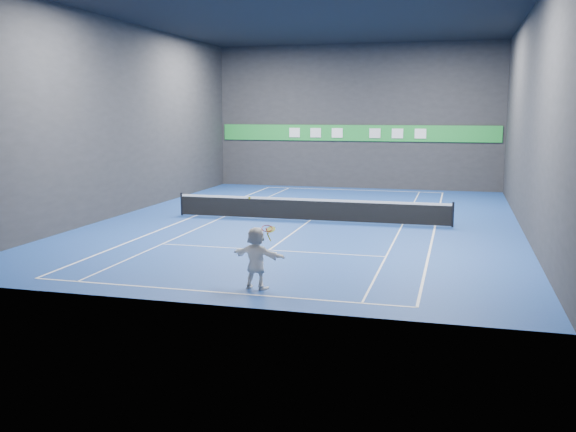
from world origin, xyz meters
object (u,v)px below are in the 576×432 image
(tennis_net, at_px, (310,209))
(tennis_racket, at_px, (268,230))
(player, at_px, (256,258))
(tennis_ball, at_px, (249,198))

(tennis_net, height_order, tennis_racket, tennis_racket)
(player, relative_size, tennis_ball, 24.83)
(tennis_ball, xyz_separation_m, tennis_net, (-0.90, 11.24, -1.97))
(player, xyz_separation_m, tennis_racket, (0.31, 0.05, 0.80))
(player, height_order, tennis_net, player)
(player, distance_m, tennis_racket, 0.86)
(tennis_ball, distance_m, tennis_racket, 0.99)
(tennis_net, xyz_separation_m, tennis_racket, (1.41, -11.22, 1.12))
(player, distance_m, tennis_net, 11.32)
(tennis_ball, height_order, tennis_racket, tennis_ball)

